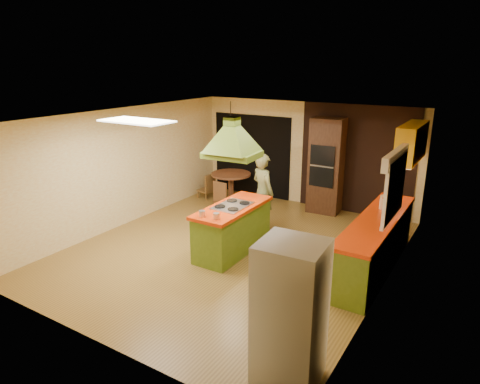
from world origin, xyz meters
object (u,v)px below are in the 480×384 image
Objects in this scene: dining_table at (231,182)px; canister_large at (384,202)px; man at (263,192)px; kitchen_island at (233,228)px; wall_oven at (326,166)px; refrigerator at (290,314)px.

canister_large is (4.00, -1.19, 0.51)m from dining_table.
man is 1.66× the size of dining_table.
kitchen_island is 7.97× the size of canister_large.
wall_oven reaches higher than dining_table.
kitchen_island is at bearing 129.20° from refrigerator.
wall_oven reaches higher than refrigerator.
dining_table is (-1.62, 2.46, 0.07)m from kitchen_island.
dining_table is at bearing 163.44° from canister_large.
canister_large reaches higher than kitchen_island.
man reaches higher than dining_table.
refrigerator is at bearing -51.42° from dining_table.
man is 0.98× the size of refrigerator.
man reaches higher than kitchen_island.
kitchen_island is 1.81× the size of dining_table.
wall_oven is at bearing 134.94° from canister_large.
kitchen_island is 0.81× the size of wall_oven.
wall_oven is 2.47m from canister_large.
wall_oven is (0.69, 1.77, 0.28)m from man.
kitchen_island reaches higher than dining_table.
kitchen_island is at bearing -152.00° from canister_large.
man is at bearing 92.16° from kitchen_island.
man is at bearing -115.16° from wall_oven.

